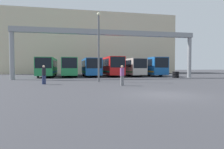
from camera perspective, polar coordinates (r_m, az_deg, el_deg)
ground_plane at (r=12.14m, az=14.82°, el=-5.67°), size 200.00×200.00×0.00m
building_backdrop at (r=55.49m, az=-6.26°, el=8.40°), size 44.21×12.00×15.41m
overhead_gantry at (r=28.78m, az=-0.92°, el=10.32°), size 26.16×0.80×6.88m
bus_slot_0 at (r=35.96m, az=-17.92°, el=2.29°), size 2.56×11.38×3.12m
bus_slot_1 at (r=36.12m, az=-12.04°, el=2.35°), size 2.45×12.11×3.13m
bus_slot_2 at (r=35.72m, az=-6.13°, el=2.34°), size 2.59×10.95×3.07m
bus_slot_3 at (r=36.50m, az=-0.40°, el=2.59°), size 2.56×11.42×3.35m
bus_slot_4 at (r=37.71m, az=4.99°, el=2.36°), size 2.47×12.06×3.10m
bus_slot_5 at (r=39.05m, az=10.11°, el=2.49°), size 2.60×12.30×3.30m
pedestrian_near_center at (r=17.59m, az=2.91°, el=-0.09°), size 0.37×0.37×1.80m
pedestrian_mid_right at (r=20.01m, az=-18.89°, el=0.07°), size 0.37×0.37×1.80m
tire_stack at (r=31.96m, az=17.72°, el=-0.04°), size 1.04×1.04×0.96m
lamp_post at (r=22.11m, az=-3.83°, el=8.65°), size 0.36×0.36×7.57m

